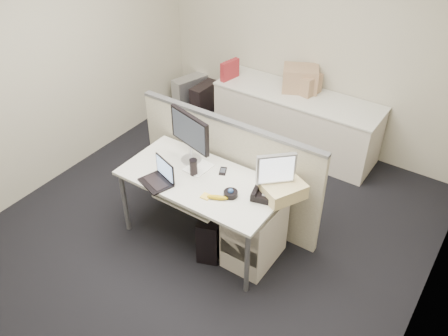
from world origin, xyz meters
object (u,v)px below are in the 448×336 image
Objects in this scene: desk_phone at (263,196)px; monitor_main at (190,138)px; laptop at (155,174)px; desk at (202,185)px.

monitor_main is at bearing 158.73° from desk_phone.
desk_phone is (0.90, 0.36, -0.08)m from laptop.
desk is 0.45m from laptop.
laptop is at bearing -81.26° from monitor_main.
monitor_main is 0.88m from desk_phone.
laptop is at bearing -136.97° from desk.
monitor_main is 2.60× the size of desk_phone.
desk is 5.23× the size of laptop.
monitor_main reaches higher than laptop.
monitor_main is 0.49m from laptop.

